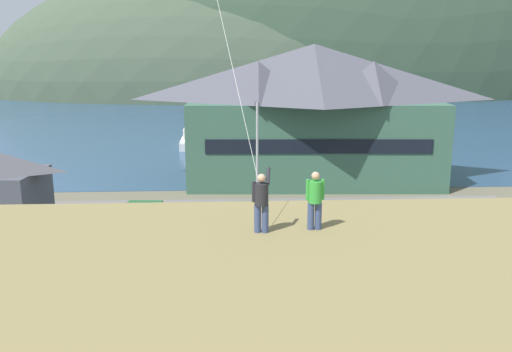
{
  "coord_description": "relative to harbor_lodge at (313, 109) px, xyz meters",
  "views": [
    {
      "loc": [
        -0.33,
        -24.81,
        11.1
      ],
      "look_at": [
        1.38,
        9.0,
        3.24
      ],
      "focal_mm": 38.74,
      "sensor_mm": 36.0,
      "label": 1
    }
  ],
  "objects": [
    {
      "name": "parked_car_front_row_silver",
      "position": [
        -12.42,
        -13.68,
        -5.05
      ],
      "size": [
        4.34,
        2.33,
        1.82
      ],
      "color": "#236633",
      "rests_on": "parking_lot_pad"
    },
    {
      "name": "person_companion",
      "position": [
        -4.64,
        -30.69,
        0.7
      ],
      "size": [
        0.55,
        0.4,
        1.74
      ],
      "color": "#384770",
      "rests_on": "grassy_hill_foreground"
    },
    {
      "name": "moored_boat_wharfside",
      "position": [
        -11.51,
        16.8,
        -5.4
      ],
      "size": [
        2.04,
        6.36,
        2.16
      ],
      "color": "silver",
      "rests_on": "ground"
    },
    {
      "name": "parked_car_mid_row_center",
      "position": [
        -1.31,
        -21.76,
        -5.05
      ],
      "size": [
        4.27,
        2.19,
        1.82
      ],
      "color": "slate",
      "rests_on": "parking_lot_pad"
    },
    {
      "name": "parked_car_mid_row_far",
      "position": [
        -5.57,
        -14.16,
        -5.05
      ],
      "size": [
        4.28,
        2.21,
        1.82
      ],
      "color": "#236633",
      "rests_on": "parking_lot_pad"
    },
    {
      "name": "parked_car_corner_spot",
      "position": [
        -12.06,
        -20.36,
        -5.05
      ],
      "size": [
        4.22,
        2.1,
        1.82
      ],
      "color": "red",
      "rests_on": "parking_lot_pad"
    },
    {
      "name": "bay_water",
      "position": [
        -6.81,
        38.72,
        -6.1
      ],
      "size": [
        360.0,
        84.0,
        0.03
      ],
      "primitive_type": "cube",
      "color": "navy",
      "rests_on": "ground"
    },
    {
      "name": "parked_car_mid_row_near",
      "position": [
        -18.03,
        -20.73,
        -5.05
      ],
      "size": [
        4.27,
        2.19,
        1.82
      ],
      "color": "slate",
      "rests_on": "parking_lot_pad"
    },
    {
      "name": "parked_car_back_row_left",
      "position": [
        6.82,
        -20.05,
        -5.05
      ],
      "size": [
        4.22,
        2.09,
        1.82
      ],
      "color": "#B28923",
      "rests_on": "parking_lot_pad"
    },
    {
      "name": "far_hill_west_ridge",
      "position": [
        -1.6,
        96.66,
        -6.12
      ],
      "size": [
        132.63,
        66.35,
        65.79
      ],
      "primitive_type": "ellipsoid",
      "color": "#42513D",
      "rests_on": "ground"
    },
    {
      "name": "person_kite_flyer",
      "position": [
        -6.22,
        -30.88,
        0.72
      ],
      "size": [
        0.56,
        0.64,
        1.86
      ],
      "color": "#384770",
      "rests_on": "grassy_hill_foreground"
    },
    {
      "name": "parked_car_front_row_red",
      "position": [
        -7.34,
        -19.88,
        -5.05
      ],
      "size": [
        4.33,
        2.32,
        1.82
      ],
      "color": "#B28923",
      "rests_on": "parking_lot_pad"
    },
    {
      "name": "parking_lot_pad",
      "position": [
        -6.81,
        -16.28,
        -6.07
      ],
      "size": [
        40.0,
        20.0,
        0.1
      ],
      "primitive_type": "cube",
      "color": "slate",
      "rests_on": "ground"
    },
    {
      "name": "parking_light_pole",
      "position": [
        -5.27,
        -10.73,
        -1.67
      ],
      "size": [
        0.24,
        0.78,
        7.61
      ],
      "color": "#ADADB2",
      "rests_on": "parking_lot_pad"
    },
    {
      "name": "far_hill_east_peak",
      "position": [
        13.89,
        96.93,
        -6.12
      ],
      "size": [
        133.09,
        64.02,
        95.24
      ],
      "primitive_type": "ellipsoid",
      "color": "#334733",
      "rests_on": "ground"
    },
    {
      "name": "harbor_lodge",
      "position": [
        0.0,
        0.0,
        0.0
      ],
      "size": [
        22.2,
        12.19,
        11.44
      ],
      "color": "#38604C",
      "rests_on": "ground"
    },
    {
      "name": "wharf_dock",
      "position": [
        -8.17,
        13.58,
        -5.77
      ],
      "size": [
        3.2,
        14.77,
        0.7
      ],
      "color": "#70604C",
      "rests_on": "ground"
    },
    {
      "name": "parked_car_lone_by_shed",
      "position": [
        9.56,
        -14.45,
        -5.05
      ],
      "size": [
        4.21,
        2.07,
        1.82
      ],
      "color": "#9EA3A8",
      "rests_on": "parking_lot_pad"
    },
    {
      "name": "parked_car_back_row_right",
      "position": [
        -0.63,
        -15.58,
        -5.05
      ],
      "size": [
        4.29,
        2.22,
        1.82
      ],
      "color": "#236633",
      "rests_on": "parking_lot_pad"
    },
    {
      "name": "ground_plane",
      "position": [
        -6.81,
        -21.28,
        -6.12
      ],
      "size": [
        600.0,
        600.0,
        0.0
      ],
      "primitive_type": "plane",
      "color": "#66604C"
    }
  ]
}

